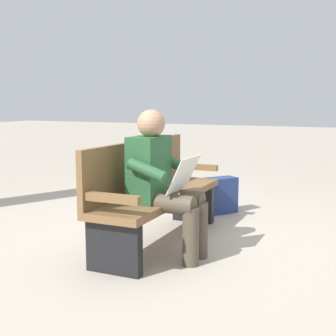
# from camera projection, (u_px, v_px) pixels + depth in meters

# --- Properties ---
(ground_plane) EXTENTS (40.00, 40.00, 0.00)m
(ground_plane) POSITION_uv_depth(u_px,v_px,m) (161.00, 242.00, 4.05)
(ground_plane) COLOR #A89E8E
(bench_near) EXTENTS (1.81, 0.54, 0.90)m
(bench_near) POSITION_uv_depth(u_px,v_px,m) (153.00, 191.00, 4.01)
(bench_near) COLOR brown
(bench_near) RESTS_ON ground
(person_seated) EXTENTS (0.58, 0.58, 1.18)m
(person_seated) POSITION_uv_depth(u_px,v_px,m) (162.00, 180.00, 3.60)
(person_seated) COLOR #23512D
(person_seated) RESTS_ON ground
(backpack) EXTENTS (0.40, 0.36, 0.40)m
(backpack) POSITION_uv_depth(u_px,v_px,m) (220.00, 196.00, 5.11)
(backpack) COLOR navy
(backpack) RESTS_ON ground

